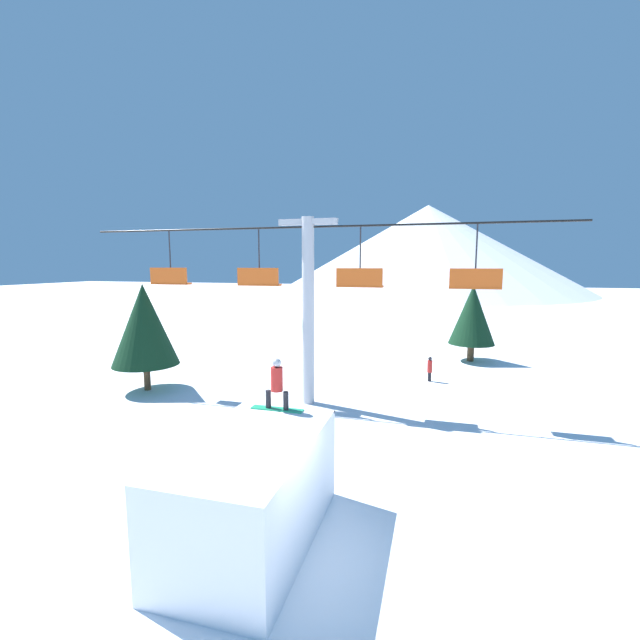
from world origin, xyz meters
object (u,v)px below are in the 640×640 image
(snow_ramp, at_px, (252,491))
(pine_tree_near, at_px, (144,325))
(snowboarder, at_px, (277,384))
(distant_skier, at_px, (430,368))

(snow_ramp, xyz_separation_m, pine_tree_near, (-9.18, 8.63, 1.92))
(pine_tree_near, bearing_deg, snowboarder, -36.95)
(pine_tree_near, relative_size, distant_skier, 3.97)
(snowboarder, height_order, distant_skier, snowboarder)
(snowboarder, distance_m, pine_tree_near, 11.30)
(snow_ramp, xyz_separation_m, snowboarder, (-0.16, 1.84, 1.74))
(snow_ramp, relative_size, snowboarder, 3.37)
(snowboarder, height_order, pine_tree_near, pine_tree_near)
(snowboarder, distance_m, distant_skier, 12.42)
(distant_skier, bearing_deg, snow_ramp, -103.54)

